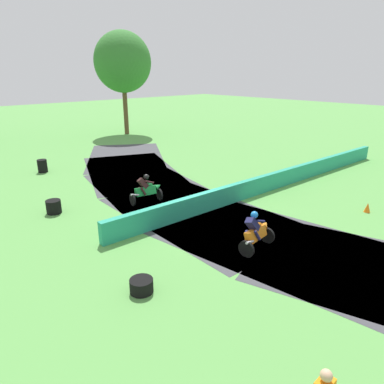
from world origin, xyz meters
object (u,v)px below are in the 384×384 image
at_px(tire_stack_mid_a, 54,207).
at_px(tire_stack_mid_b, 141,286).
at_px(motorcycle_lead_green, 147,189).
at_px(tire_stack_near, 42,166).
at_px(traffic_cone, 367,208).
at_px(motorcycle_chase_orange, 256,231).

distance_m(tire_stack_mid_a, tire_stack_mid_b, 7.56).
height_order(motorcycle_lead_green, tire_stack_mid_a, motorcycle_lead_green).
height_order(tire_stack_near, tire_stack_mid_b, tire_stack_near).
bearing_deg(motorcycle_lead_green, traffic_cone, -50.16).
bearing_deg(motorcycle_lead_green, motorcycle_chase_orange, -88.93).
relative_size(motorcycle_lead_green, traffic_cone, 3.90).
height_order(motorcycle_lead_green, motorcycle_chase_orange, motorcycle_lead_green).
distance_m(tire_stack_near, tire_stack_mid_b, 14.86).
relative_size(motorcycle_chase_orange, tire_stack_mid_a, 2.58).
bearing_deg(tire_stack_near, tire_stack_mid_a, -107.31).
height_order(motorcycle_chase_orange, tire_stack_near, motorcycle_chase_orange).
relative_size(tire_stack_near, tire_stack_mid_b, 1.17).
distance_m(motorcycle_lead_green, motorcycle_chase_orange, 6.43).
bearing_deg(traffic_cone, motorcycle_lead_green, 129.84).
relative_size(motorcycle_chase_orange, tire_stack_near, 2.10).
relative_size(tire_stack_near, traffic_cone, 1.82).
bearing_deg(tire_stack_mid_b, motorcycle_lead_green, 52.77).
xyz_separation_m(motorcycle_chase_orange, tire_stack_near, (-1.79, 15.21, -0.24)).
bearing_deg(tire_stack_near, motorcycle_chase_orange, -83.27).
bearing_deg(motorcycle_chase_orange, traffic_cone, -12.05).
bearing_deg(tire_stack_near, traffic_cone, -63.73).
bearing_deg(tire_stack_mid_b, motorcycle_chase_orange, -7.55).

